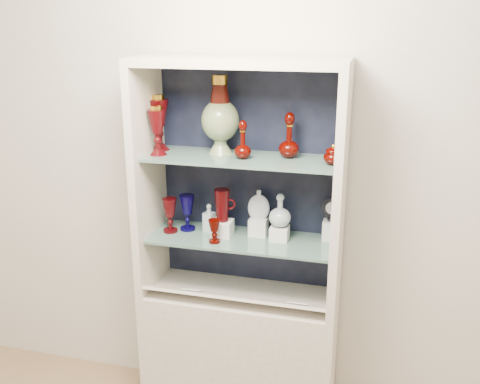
% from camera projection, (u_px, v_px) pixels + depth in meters
% --- Properties ---
extents(wall_back, '(3.50, 0.02, 2.80)m').
position_uv_depth(wall_back, '(251.00, 161.00, 2.78)').
color(wall_back, beige).
rests_on(wall_back, ground).
extents(cabinet_base, '(1.00, 0.40, 0.75)m').
position_uv_depth(cabinet_base, '(240.00, 355.00, 2.89)').
color(cabinet_base, '#BFB5A2').
rests_on(cabinet_base, ground).
extents(cabinet_back_panel, '(0.98, 0.02, 1.15)m').
position_uv_depth(cabinet_back_panel, '(249.00, 177.00, 2.78)').
color(cabinet_back_panel, black).
rests_on(cabinet_back_panel, cabinet_base).
extents(cabinet_side_left, '(0.04, 0.40, 1.15)m').
position_uv_depth(cabinet_side_left, '(149.00, 180.00, 2.71)').
color(cabinet_side_left, '#BFB5A2').
rests_on(cabinet_side_left, cabinet_base).
extents(cabinet_side_right, '(0.04, 0.40, 1.15)m').
position_uv_depth(cabinet_side_right, '(340.00, 195.00, 2.49)').
color(cabinet_side_right, '#BFB5A2').
rests_on(cabinet_side_right, cabinet_base).
extents(cabinet_top_cap, '(1.00, 0.40, 0.04)m').
position_uv_depth(cabinet_top_cap, '(240.00, 62.00, 2.42)').
color(cabinet_top_cap, '#BFB5A2').
rests_on(cabinet_top_cap, cabinet_side_left).
extents(shelf_lower, '(0.92, 0.34, 0.01)m').
position_uv_depth(shelf_lower, '(241.00, 239.00, 2.70)').
color(shelf_lower, slate).
rests_on(shelf_lower, cabinet_side_left).
extents(shelf_upper, '(0.92, 0.34, 0.01)m').
position_uv_depth(shelf_upper, '(241.00, 158.00, 2.58)').
color(shelf_upper, slate).
rests_on(shelf_upper, cabinet_side_left).
extents(label_ledge, '(0.92, 0.17, 0.09)m').
position_uv_depth(label_ledge, '(234.00, 298.00, 2.66)').
color(label_ledge, '#BFB5A2').
rests_on(label_ledge, cabinet_base).
extents(label_card_0, '(0.10, 0.06, 0.03)m').
position_uv_depth(label_card_0, '(192.00, 290.00, 2.71)').
color(label_card_0, white).
rests_on(label_card_0, label_ledge).
extents(label_card_1, '(0.10, 0.06, 0.03)m').
position_uv_depth(label_card_1, '(298.00, 303.00, 2.58)').
color(label_card_1, white).
rests_on(label_card_1, label_ledge).
extents(pedestal_lamp_left, '(0.12, 0.12, 0.28)m').
position_uv_depth(pedestal_lamp_left, '(159.00, 123.00, 2.68)').
color(pedestal_lamp_left, '#420709').
rests_on(pedestal_lamp_left, shelf_upper).
extents(pedestal_lamp_right, '(0.10, 0.10, 0.24)m').
position_uv_depth(pedestal_lamp_right, '(157.00, 131.00, 2.59)').
color(pedestal_lamp_right, '#420709').
rests_on(pedestal_lamp_right, shelf_upper).
extents(enamel_urn, '(0.23, 0.23, 0.38)m').
position_uv_depth(enamel_urn, '(220.00, 115.00, 2.60)').
color(enamel_urn, '#0C3F18').
rests_on(enamel_urn, shelf_upper).
extents(ruby_decanter_a, '(0.10, 0.10, 0.21)m').
position_uv_depth(ruby_decanter_a, '(243.00, 137.00, 2.52)').
color(ruby_decanter_a, '#430500').
rests_on(ruby_decanter_a, shelf_upper).
extents(ruby_decanter_b, '(0.10, 0.10, 0.23)m').
position_uv_depth(ruby_decanter_b, '(289.00, 134.00, 2.53)').
color(ruby_decanter_b, '#430500').
rests_on(ruby_decanter_b, shelf_upper).
extents(lidded_bowl, '(0.11, 0.11, 0.10)m').
position_uv_depth(lidded_bowl, '(333.00, 154.00, 2.43)').
color(lidded_bowl, '#430500').
rests_on(lidded_bowl, shelf_upper).
extents(cobalt_goblet, '(0.09, 0.09, 0.19)m').
position_uv_depth(cobalt_goblet, '(187.00, 212.00, 2.78)').
color(cobalt_goblet, '#08023E').
rests_on(cobalt_goblet, shelf_lower).
extents(ruby_goblet_tall, '(0.07, 0.07, 0.18)m').
position_uv_depth(ruby_goblet_tall, '(170.00, 215.00, 2.76)').
color(ruby_goblet_tall, '#420709').
rests_on(ruby_goblet_tall, shelf_lower).
extents(ruby_goblet_small, '(0.07, 0.07, 0.12)m').
position_uv_depth(ruby_goblet_small, '(214.00, 231.00, 2.63)').
color(ruby_goblet_small, '#430500').
rests_on(ruby_goblet_small, shelf_lower).
extents(riser_ruby_pitcher, '(0.10, 0.10, 0.08)m').
position_uv_depth(riser_ruby_pitcher, '(222.00, 228.00, 2.72)').
color(riser_ruby_pitcher, silver).
rests_on(riser_ruby_pitcher, shelf_lower).
extents(ruby_pitcher, '(0.13, 0.09, 0.17)m').
position_uv_depth(ruby_pitcher, '(222.00, 205.00, 2.68)').
color(ruby_pitcher, '#420709').
rests_on(ruby_pitcher, riser_ruby_pitcher).
extents(clear_square_bottle, '(0.06, 0.06, 0.15)m').
position_uv_depth(clear_square_bottle, '(209.00, 218.00, 2.77)').
color(clear_square_bottle, '#A9BAC4').
rests_on(clear_square_bottle, shelf_lower).
extents(riser_flat_flask, '(0.09, 0.09, 0.09)m').
position_uv_depth(riser_flat_flask, '(258.00, 226.00, 2.73)').
color(riser_flat_flask, silver).
rests_on(riser_flat_flask, shelf_lower).
extents(flat_flask, '(0.12, 0.06, 0.15)m').
position_uv_depth(flat_flask, '(259.00, 204.00, 2.69)').
color(flat_flask, silver).
rests_on(flat_flask, riser_flat_flask).
extents(riser_clear_round_decanter, '(0.09, 0.09, 0.07)m').
position_uv_depth(riser_clear_round_decanter, '(279.00, 233.00, 2.67)').
color(riser_clear_round_decanter, silver).
rests_on(riser_clear_round_decanter, shelf_lower).
extents(clear_round_decanter, '(0.13, 0.13, 0.16)m').
position_uv_depth(clear_round_decanter, '(280.00, 211.00, 2.64)').
color(clear_round_decanter, '#A9BAC4').
rests_on(clear_round_decanter, riser_clear_round_decanter).
extents(riser_cameo_medallion, '(0.08, 0.08, 0.10)m').
position_uv_depth(riser_cameo_medallion, '(331.00, 230.00, 2.67)').
color(riser_cameo_medallion, silver).
rests_on(riser_cameo_medallion, shelf_lower).
extents(cameo_medallion, '(0.11, 0.04, 0.12)m').
position_uv_depth(cameo_medallion, '(332.00, 209.00, 2.64)').
color(cameo_medallion, black).
rests_on(cameo_medallion, riser_cameo_medallion).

